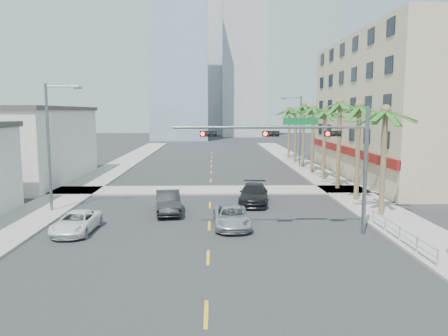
# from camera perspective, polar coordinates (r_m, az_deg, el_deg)

# --- Properties ---
(ground) EXTENTS (260.00, 260.00, 0.00)m
(ground) POSITION_cam_1_polar(r_m,az_deg,el_deg) (18.03, -2.25, -15.75)
(ground) COLOR #262628
(ground) RESTS_ON ground
(sidewalk_right) EXTENTS (4.00, 120.00, 0.15)m
(sidewalk_right) POSITION_cam_1_polar(r_m,az_deg,el_deg) (39.05, 16.12, -3.25)
(sidewalk_right) COLOR gray
(sidewalk_right) RESTS_ON ground
(sidewalk_left) EXTENTS (4.00, 120.00, 0.15)m
(sidewalk_left) POSITION_cam_1_polar(r_m,az_deg,el_deg) (39.21, -19.66, -3.35)
(sidewalk_left) COLOR gray
(sidewalk_left) RESTS_ON ground
(sidewalk_cross) EXTENTS (80.00, 4.00, 0.15)m
(sidewalk_cross) POSITION_cam_1_polar(r_m,az_deg,el_deg) (39.21, -1.79, -2.91)
(sidewalk_cross) COLOR gray
(sidewalk_cross) RESTS_ON ground
(building_right) EXTENTS (15.25, 28.00, 15.00)m
(building_right) POSITION_cam_1_polar(r_m,az_deg,el_deg) (51.40, 23.79, 7.22)
(building_right) COLOR tan
(building_right) RESTS_ON ground
(building_left_far) EXTENTS (11.00, 18.00, 7.20)m
(building_left_far) POSITION_cam_1_polar(r_m,az_deg,el_deg) (48.89, -25.29, 2.59)
(building_left_far) COLOR beige
(building_left_far) RESTS_ON ground
(tower_far_left) EXTENTS (14.00, 14.00, 48.00)m
(tower_far_left) POSITION_cam_1_polar(r_m,az_deg,el_deg) (113.16, -5.81, 15.95)
(tower_far_left) COLOR #99B2C6
(tower_far_left) RESTS_ON ground
(tower_far_right) EXTENTS (12.00, 12.00, 60.00)m
(tower_far_right) POSITION_cam_1_polar(r_m,az_deg,el_deg) (128.93, 2.61, 17.61)
(tower_far_right) COLOR #ADADB2
(tower_far_right) RESTS_ON ground
(tower_far_center) EXTENTS (16.00, 16.00, 42.00)m
(tower_far_center) POSITION_cam_1_polar(r_m,az_deg,el_deg) (142.30, -2.80, 12.99)
(tower_far_center) COLOR #ADADB2
(tower_far_center) RESTS_ON ground
(traffic_signal_mast) EXTENTS (11.12, 0.54, 7.20)m
(traffic_signal_mast) POSITION_cam_1_polar(r_m,az_deg,el_deg) (25.22, 11.23, 2.65)
(traffic_signal_mast) COLOR slate
(traffic_signal_mast) RESTS_ON ground
(palm_tree_0) EXTENTS (4.80, 4.80, 7.80)m
(palm_tree_0) POSITION_cam_1_polar(r_m,az_deg,el_deg) (30.74, 20.37, 6.93)
(palm_tree_0) COLOR brown
(palm_tree_0) RESTS_ON ground
(palm_tree_1) EXTENTS (4.80, 4.80, 8.16)m
(palm_tree_1) POSITION_cam_1_polar(r_m,az_deg,el_deg) (35.63, 17.28, 7.61)
(palm_tree_1) COLOR brown
(palm_tree_1) RESTS_ON ground
(palm_tree_2) EXTENTS (4.80, 4.80, 8.52)m
(palm_tree_2) POSITION_cam_1_polar(r_m,az_deg,el_deg) (40.60, 14.94, 8.12)
(palm_tree_2) COLOR brown
(palm_tree_2) RESTS_ON ground
(palm_tree_3) EXTENTS (4.80, 4.80, 7.80)m
(palm_tree_3) POSITION_cam_1_polar(r_m,az_deg,el_deg) (45.61, 13.07, 7.19)
(palm_tree_3) COLOR brown
(palm_tree_3) RESTS_ON ground
(palm_tree_4) EXTENTS (4.80, 4.80, 8.16)m
(palm_tree_4) POSITION_cam_1_polar(r_m,az_deg,el_deg) (50.66, 11.61, 7.63)
(palm_tree_4) COLOR brown
(palm_tree_4) RESTS_ON ground
(palm_tree_5) EXTENTS (4.80, 4.80, 8.52)m
(palm_tree_5) POSITION_cam_1_polar(r_m,az_deg,el_deg) (55.75, 10.41, 7.98)
(palm_tree_5) COLOR brown
(palm_tree_5) RESTS_ON ground
(palm_tree_6) EXTENTS (4.80, 4.80, 7.80)m
(palm_tree_6) POSITION_cam_1_polar(r_m,az_deg,el_deg) (60.84, 9.39, 7.29)
(palm_tree_6) COLOR brown
(palm_tree_6) RESTS_ON ground
(palm_tree_7) EXTENTS (4.80, 4.80, 8.16)m
(palm_tree_7) POSITION_cam_1_polar(r_m,az_deg,el_deg) (65.96, 8.55, 7.61)
(palm_tree_7) COLOR brown
(palm_tree_7) RESTS_ON ground
(streetlight_left) EXTENTS (2.55, 0.25, 9.00)m
(streetlight_left) POSITION_cam_1_polar(r_m,az_deg,el_deg) (32.65, -21.64, 3.31)
(streetlight_left) COLOR slate
(streetlight_left) RESTS_ON ground
(streetlight_right) EXTENTS (2.55, 0.25, 9.00)m
(streetlight_right) POSITION_cam_1_polar(r_m,az_deg,el_deg) (55.66, 9.74, 5.19)
(streetlight_right) COLOR slate
(streetlight_right) RESTS_ON ground
(guardrail) EXTENTS (0.08, 8.08, 1.00)m
(guardrail) POSITION_cam_1_polar(r_m,az_deg,el_deg) (25.52, 21.99, -7.71)
(guardrail) COLOR silver
(guardrail) RESTS_ON ground
(car_parked_far) EXTENTS (2.19, 4.49, 1.23)m
(car_parked_far) POSITION_cam_1_polar(r_m,az_deg,el_deg) (27.24, -18.74, -6.75)
(car_parked_far) COLOR white
(car_parked_far) RESTS_ON ground
(car_lane_left) EXTENTS (2.25, 4.87, 1.55)m
(car_lane_left) POSITION_cam_1_polar(r_m,az_deg,el_deg) (30.88, -7.33, -4.47)
(car_lane_left) COLOR black
(car_lane_left) RESTS_ON ground
(car_lane_center) EXTENTS (2.28, 4.70, 1.29)m
(car_lane_center) POSITION_cam_1_polar(r_m,az_deg,el_deg) (26.99, 0.99, -6.42)
(car_lane_center) COLOR silver
(car_lane_center) RESTS_ON ground
(car_lane_right) EXTENTS (2.80, 5.50, 1.53)m
(car_lane_right) POSITION_cam_1_polar(r_m,az_deg,el_deg) (33.74, 3.90, -3.43)
(car_lane_right) COLOR black
(car_lane_right) RESTS_ON ground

